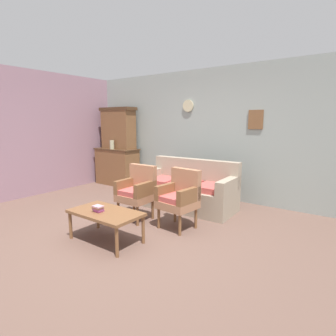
{
  "coord_description": "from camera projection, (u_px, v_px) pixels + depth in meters",
  "views": [
    {
      "loc": [
        2.67,
        -2.67,
        1.63
      ],
      "look_at": [
        0.0,
        1.0,
        0.85
      ],
      "focal_mm": 29.53,
      "sensor_mm": 36.0,
      "label": 1
    }
  ],
  "objects": [
    {
      "name": "cabinet_upper_hutch",
      "position": [
        118.0,
        128.0,
        7.03
      ],
      "size": [
        0.99,
        0.38,
        1.03
      ],
      "color": "brown",
      "rests_on": "side_cabinet"
    },
    {
      "name": "vase_on_cabinet",
      "position": [
        112.0,
        145.0,
        6.86
      ],
      "size": [
        0.11,
        0.11,
        0.22
      ],
      "primitive_type": "cylinder",
      "color": "tan",
      "rests_on": "side_cabinet"
    },
    {
      "name": "side_cabinet",
      "position": [
        117.0,
        166.0,
        7.13
      ],
      "size": [
        1.16,
        0.55,
        0.93
      ],
      "color": "brown",
      "rests_on": "ground"
    },
    {
      "name": "wall_back_with_decor",
      "position": [
        213.0,
        134.0,
        5.82
      ],
      "size": [
        6.4,
        0.09,
        2.7
      ],
      "color": "#939E99",
      "rests_on": "ground"
    },
    {
      "name": "ground_plane",
      "position": [
        127.0,
        236.0,
        3.95
      ],
      "size": [
        7.68,
        7.68,
        0.0
      ],
      "primitive_type": "plane",
      "color": "brown"
    },
    {
      "name": "coffee_table",
      "position": [
        106.0,
        215.0,
        3.73
      ],
      "size": [
        1.0,
        0.56,
        0.42
      ],
      "color": "brown",
      "rests_on": "ground"
    },
    {
      "name": "armchair_by_doorway",
      "position": [
        179.0,
        196.0,
        4.2
      ],
      "size": [
        0.57,
        0.54,
        0.9
      ],
      "color": "#9E6B4C",
      "rests_on": "ground"
    },
    {
      "name": "book_stack_on_table",
      "position": [
        98.0,
        208.0,
        3.71
      ],
      "size": [
        0.15,
        0.12,
        0.09
      ],
      "color": "#D150A4",
      "rests_on": "coffee_table"
    },
    {
      "name": "floral_couch",
      "position": [
        188.0,
        191.0,
        5.21
      ],
      "size": [
        1.82,
        0.86,
        0.9
      ],
      "color": "gray",
      "rests_on": "ground"
    },
    {
      "name": "armchair_near_couch_end",
      "position": [
        137.0,
        190.0,
        4.57
      ],
      "size": [
        0.52,
        0.49,
        0.9
      ],
      "color": "#9E6B4C",
      "rests_on": "ground"
    },
    {
      "name": "wall_left_side",
      "position": [
        10.0,
        135.0,
        5.59
      ],
      "size": [
        0.06,
        5.2,
        2.7
      ],
      "primitive_type": "cube",
      "color": "gray",
      "rests_on": "ground"
    }
  ]
}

